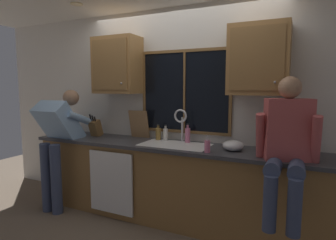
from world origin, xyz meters
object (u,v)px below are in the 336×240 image
(knife_block, at_px, (96,128))
(soap_dispenser, at_px, (207,146))
(mixing_bowl, at_px, (233,146))
(bottle_green_glass, at_px, (188,135))
(bottle_amber_small, at_px, (166,134))
(person_sitting_on_counter, at_px, (287,142))
(bottle_tall_clear, at_px, (158,133))
(cutting_board, at_px, (139,124))
(person_standing, at_px, (59,136))

(knife_block, relative_size, soap_dispenser, 1.86)
(knife_block, bearing_deg, mixing_bowl, -2.07)
(bottle_green_glass, bearing_deg, bottle_amber_small, -179.83)
(knife_block, bearing_deg, person_sitting_on_counter, -7.95)
(soap_dispenser, distance_m, bottle_tall_clear, 0.87)
(cutting_board, bearing_deg, bottle_green_glass, -2.62)
(person_sitting_on_counter, bearing_deg, bottle_amber_small, 162.27)
(bottle_green_glass, bearing_deg, cutting_board, 177.38)
(person_standing, distance_m, bottle_tall_clear, 1.28)
(person_sitting_on_counter, relative_size, bottle_amber_small, 6.34)
(cutting_board, bearing_deg, bottle_amber_small, -4.66)
(soap_dispenser, bearing_deg, bottle_amber_small, 149.61)
(person_standing, bearing_deg, mixing_bowl, 7.98)
(soap_dispenser, relative_size, bottle_tall_clear, 0.87)
(person_standing, xyz_separation_m, cutting_board, (0.89, 0.52, 0.14))
(cutting_board, height_order, soap_dispenser, cutting_board)
(knife_block, relative_size, bottle_amber_small, 1.62)
(bottle_green_glass, bearing_deg, soap_dispenser, -46.57)
(bottle_tall_clear, relative_size, bottle_amber_small, 1.00)
(soap_dispenser, bearing_deg, bottle_green_glass, 133.43)
(knife_block, xyz_separation_m, bottle_green_glass, (1.30, 0.11, -0.01))
(soap_dispenser, bearing_deg, bottle_tall_clear, 152.69)
(cutting_board, relative_size, bottle_amber_small, 1.84)
(person_standing, bearing_deg, bottle_green_glass, 17.07)
(cutting_board, bearing_deg, bottle_tall_clear, -4.60)
(mixing_bowl, relative_size, soap_dispenser, 1.30)
(bottle_green_glass, relative_size, bottle_amber_small, 1.15)
(soap_dispenser, relative_size, bottle_amber_small, 0.87)
(knife_block, distance_m, bottle_green_glass, 1.30)
(cutting_board, xyz_separation_m, soap_dispenser, (1.07, -0.42, -0.11))
(person_standing, distance_m, mixing_bowl, 2.20)
(person_sitting_on_counter, bearing_deg, soap_dispenser, 175.30)
(cutting_board, distance_m, bottle_green_glass, 0.70)
(bottle_amber_small, bearing_deg, bottle_green_glass, 0.17)
(knife_block, relative_size, cutting_board, 0.88)
(person_sitting_on_counter, distance_m, bottle_amber_small, 1.48)
(cutting_board, relative_size, mixing_bowl, 1.62)
(person_sitting_on_counter, xyz_separation_m, knife_block, (-2.41, 0.34, -0.08))
(mixing_bowl, height_order, bottle_tall_clear, bottle_tall_clear)
(cutting_board, relative_size, bottle_green_glass, 1.60)
(person_standing, distance_m, soap_dispenser, 1.96)
(soap_dispenser, distance_m, bottle_amber_small, 0.77)
(person_standing, relative_size, bottle_tall_clear, 7.81)
(person_sitting_on_counter, xyz_separation_m, soap_dispenser, (-0.74, 0.06, -0.12))
(person_sitting_on_counter, xyz_separation_m, bottle_green_glass, (-1.11, 0.45, -0.09))
(person_standing, xyz_separation_m, bottle_green_glass, (1.59, 0.49, 0.06))
(knife_block, xyz_separation_m, bottle_tall_clear, (0.90, 0.12, -0.03))
(soap_dispenser, bearing_deg, mixing_bowl, 43.28)
(person_standing, xyz_separation_m, bottle_amber_small, (1.29, 0.49, 0.05))
(person_standing, relative_size, cutting_board, 4.23)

